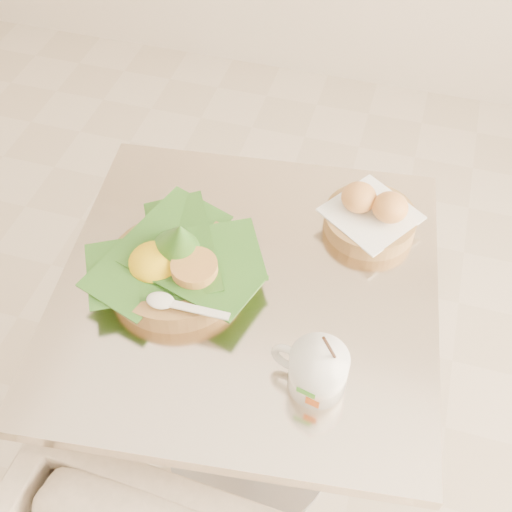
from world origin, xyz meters
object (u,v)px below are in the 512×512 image
(cafe_table, at_px, (248,348))
(coffee_mug, at_px, (316,370))
(rice_basket, at_px, (175,263))
(bread_basket, at_px, (371,215))

(cafe_table, relative_size, coffee_mug, 4.74)
(rice_basket, bearing_deg, cafe_table, 8.98)
(bread_basket, distance_m, coffee_mug, 0.38)
(rice_basket, bearing_deg, bread_basket, 35.28)
(rice_basket, xyz_separation_m, coffee_mug, (0.30, -0.15, 0.00))
(rice_basket, xyz_separation_m, bread_basket, (0.32, 0.23, -0.01))
(cafe_table, height_order, bread_basket, bread_basket)
(coffee_mug, bearing_deg, cafe_table, 135.00)
(cafe_table, height_order, rice_basket, rice_basket)
(cafe_table, xyz_separation_m, coffee_mug, (0.17, -0.17, 0.26))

